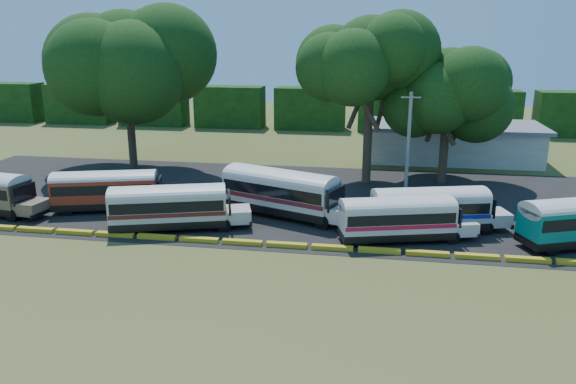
% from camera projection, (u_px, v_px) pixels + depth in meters
% --- Properties ---
extents(ground, '(160.00, 160.00, 0.00)m').
position_uv_depth(ground, '(216.00, 249.00, 36.58)').
color(ground, '#384F1A').
rests_on(ground, ground).
extents(asphalt_strip, '(64.00, 24.00, 0.02)m').
position_uv_depth(asphalt_strip, '(268.00, 198.00, 47.80)').
color(asphalt_strip, black).
rests_on(asphalt_strip, ground).
extents(curb, '(53.70, 0.45, 0.30)m').
position_uv_depth(curb, '(220.00, 241.00, 37.49)').
color(curb, gold).
rests_on(curb, ground).
extents(terminal_building, '(19.00, 9.00, 4.00)m').
position_uv_depth(terminal_building, '(452.00, 142.00, 61.63)').
color(terminal_building, silver).
rests_on(terminal_building, ground).
extents(treeline_backdrop, '(130.00, 4.00, 6.00)m').
position_uv_depth(treeline_backdrop, '(310.00, 108.00, 81.30)').
color(treeline_backdrop, black).
rests_on(treeline_backdrop, ground).
extents(bus_red, '(9.98, 5.02, 3.19)m').
position_uv_depth(bus_red, '(108.00, 188.00, 43.97)').
color(bus_red, black).
rests_on(bus_red, ground).
extents(bus_cream_west, '(10.16, 5.26, 3.25)m').
position_uv_depth(bus_cream_west, '(171.00, 205.00, 39.63)').
color(bus_cream_west, black).
rests_on(bus_cream_west, ground).
extents(bus_cream_east, '(11.20, 6.58, 3.61)m').
position_uv_depth(bus_cream_east, '(283.00, 190.00, 42.55)').
color(bus_cream_east, black).
rests_on(bus_cream_east, ground).
extents(bus_white_red, '(9.52, 4.71, 3.04)m').
position_uv_depth(bus_white_red, '(400.00, 217.00, 37.45)').
color(bus_white_red, black).
rests_on(bus_white_red, ground).
extents(bus_white_blue, '(10.03, 4.87, 3.20)m').
position_uv_depth(bus_white_blue, '(433.00, 207.00, 39.19)').
color(bus_white_blue, black).
rests_on(bus_white_blue, ground).
extents(tree_west, '(12.59, 12.59, 15.82)m').
position_uv_depth(tree_west, '(126.00, 58.00, 55.22)').
color(tree_west, '#322319').
rests_on(tree_west, ground).
extents(tree_center, '(10.20, 10.20, 15.11)m').
position_uv_depth(tree_center, '(371.00, 59.00, 49.59)').
color(tree_center, '#322319').
rests_on(tree_center, ground).
extents(tree_east, '(10.04, 10.04, 12.35)m').
position_uv_depth(tree_east, '(448.00, 90.00, 50.42)').
color(tree_east, '#322319').
rests_on(tree_east, ground).
extents(utility_pole, '(1.60, 0.30, 8.91)m').
position_uv_depth(utility_pole, '(408.00, 144.00, 47.03)').
color(utility_pole, gray).
rests_on(utility_pole, ground).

